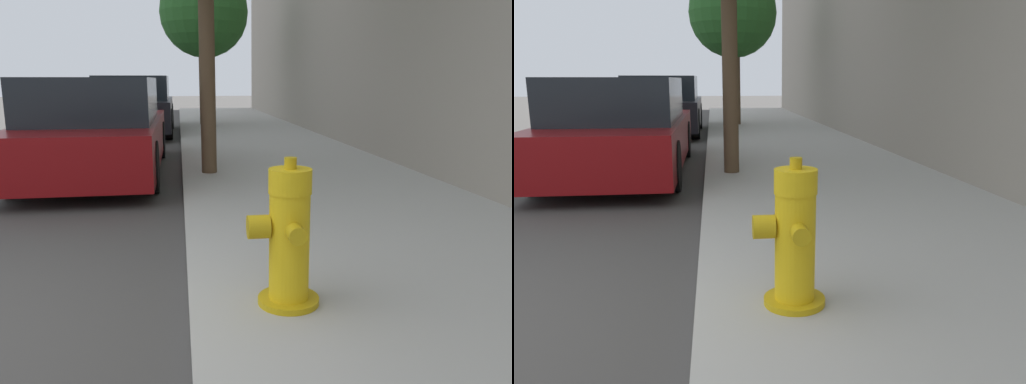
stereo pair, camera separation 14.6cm
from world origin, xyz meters
TOP-DOWN VIEW (x-y plane):
  - sidewalk_slab at (3.38, 0.00)m, footprint 3.18×40.00m
  - fire_hydrant at (2.34, 0.34)m, footprint 0.40×0.42m
  - parked_car_near at (0.63, 5.16)m, footprint 1.76×4.52m
  - parked_car_mid at (0.70, 10.57)m, footprint 1.84×4.07m
  - street_tree_far at (2.53, 11.96)m, footprint 2.38×2.38m

SIDE VIEW (x-z plane):
  - sidewalk_slab at x=3.38m, z-range 0.00..0.11m
  - fire_hydrant at x=2.34m, z-range 0.07..0.90m
  - parked_car_near at x=0.63m, z-range -0.03..1.34m
  - parked_car_mid at x=0.70m, z-range -0.02..1.40m
  - street_tree_far at x=2.53m, z-range 0.98..5.16m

